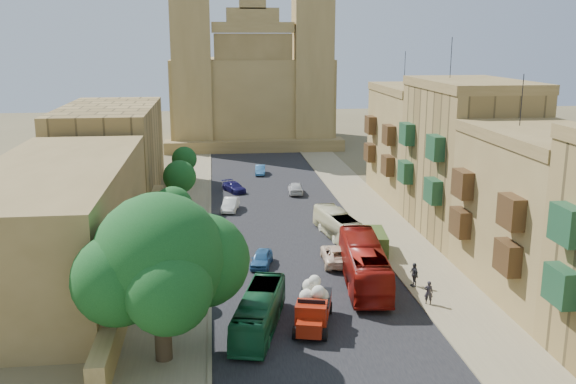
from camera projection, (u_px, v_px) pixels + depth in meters
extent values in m
cube|color=black|center=(283.00, 223.00, 61.69)|extent=(14.00, 140.00, 0.01)
cube|color=#827555|center=(379.00, 220.00, 62.77)|extent=(5.00, 140.00, 0.01)
cube|color=#827555|center=(183.00, 226.00, 60.60)|extent=(5.00, 140.00, 0.01)
cube|color=#827555|center=(354.00, 220.00, 62.47)|extent=(0.25, 140.00, 0.12)
cube|color=#827555|center=(210.00, 225.00, 60.88)|extent=(0.25, 140.00, 0.12)
cube|color=#1C472A|center=(560.00, 286.00, 33.85)|extent=(0.90, 2.20, 2.00)
cube|color=#1C472A|center=(567.00, 225.00, 33.07)|extent=(0.90, 2.20, 2.00)
cube|color=olive|center=(545.00, 219.00, 43.93)|extent=(8.00, 14.00, 10.50)
cube|color=olive|center=(553.00, 137.00, 42.61)|extent=(8.20, 14.00, 0.80)
cylinder|color=black|center=(522.00, 100.00, 44.69)|extent=(0.06, 0.06, 3.60)
cube|color=#442D16|center=(507.00, 257.00, 39.94)|extent=(0.90, 2.20, 2.00)
cube|color=#442D16|center=(460.00, 223.00, 47.51)|extent=(0.90, 2.20, 2.00)
cube|color=#442D16|center=(511.00, 212.00, 39.25)|extent=(0.90, 2.20, 2.00)
cube|color=#442D16|center=(463.00, 184.00, 46.82)|extent=(0.90, 2.20, 2.00)
cube|color=olive|center=(467.00, 162.00, 57.16)|extent=(8.00, 14.00, 13.00)
cube|color=olive|center=(472.00, 84.00, 55.55)|extent=(8.20, 14.00, 0.80)
cylinder|color=black|center=(451.00, 58.00, 57.62)|extent=(0.06, 0.06, 3.60)
cube|color=#1C472A|center=(433.00, 191.00, 53.23)|extent=(0.90, 2.20, 2.00)
cube|color=#1C472A|center=(405.00, 172.00, 60.80)|extent=(0.90, 2.20, 2.00)
cube|color=#1C472A|center=(435.00, 148.00, 52.38)|extent=(0.90, 2.20, 2.00)
cube|color=#1C472A|center=(407.00, 134.00, 59.95)|extent=(0.90, 2.20, 2.00)
cube|color=olive|center=(418.00, 145.00, 70.85)|extent=(8.00, 14.00, 11.50)
cube|color=olive|center=(420.00, 89.00, 69.42)|extent=(8.20, 14.00, 0.80)
cylinder|color=black|center=(405.00, 68.00, 71.49)|extent=(0.06, 0.06, 3.60)
cube|color=#442D16|center=(388.00, 165.00, 66.88)|extent=(0.90, 2.20, 2.00)
cube|color=#442D16|center=(370.00, 152.00, 74.46)|extent=(0.90, 2.20, 2.00)
cube|color=#442D16|center=(389.00, 135.00, 66.13)|extent=(0.90, 2.20, 2.00)
cube|color=#442D16|center=(370.00, 125.00, 73.70)|extent=(0.90, 2.20, 2.00)
cube|color=olive|center=(139.00, 252.00, 50.40)|extent=(1.00, 40.00, 1.80)
cube|color=olive|center=(58.00, 221.00, 47.07)|extent=(10.00, 28.00, 8.40)
cube|color=olive|center=(110.00, 151.00, 71.99)|extent=(10.00, 22.00, 10.00)
cube|color=olive|center=(250.00, 100.00, 109.30)|extent=(26.00, 20.00, 14.00)
cube|color=olive|center=(255.00, 145.00, 100.59)|extent=(28.00, 4.00, 1.80)
cube|color=olive|center=(253.00, 86.00, 100.10)|extent=(12.00, 2.00, 16.00)
cube|color=olive|center=(253.00, 27.00, 98.02)|extent=(12.60, 2.40, 1.60)
cube|color=olive|center=(253.00, 16.00, 97.63)|extent=(8.00, 2.00, 2.40)
cube|color=olive|center=(252.00, 4.00, 97.20)|extent=(4.00, 2.00, 1.60)
cube|color=olive|center=(191.00, 57.00, 99.23)|extent=(6.00, 6.00, 29.00)
cube|color=olive|center=(312.00, 56.00, 101.39)|extent=(6.00, 6.00, 29.00)
cylinder|color=#3A2C1D|center=(163.00, 329.00, 35.08)|extent=(0.94, 0.94, 3.58)
sphere|color=#103C16|center=(159.00, 259.00, 34.13)|extent=(7.17, 7.17, 7.17)
sphere|color=#103C16|center=(203.00, 260.00, 35.62)|extent=(5.28, 5.28, 5.28)
sphere|color=#103C16|center=(118.00, 280.00, 33.25)|extent=(4.90, 4.90, 4.90)
sphere|color=#103C16|center=(168.00, 291.00, 32.23)|extent=(4.53, 4.53, 4.53)
sphere|color=#103C16|center=(143.00, 235.00, 35.84)|extent=(4.15, 4.15, 4.15)
cylinder|color=#3A2C1D|center=(164.00, 289.00, 42.95)|extent=(0.44, 0.44, 1.88)
sphere|color=#103C16|center=(163.00, 262.00, 42.50)|extent=(2.74, 2.74, 2.74)
cylinder|color=#3A2C1D|center=(174.00, 233.00, 54.48)|extent=(0.44, 0.44, 2.33)
sphere|color=#103C16|center=(173.00, 206.00, 53.93)|extent=(3.39, 3.39, 3.39)
cylinder|color=#3A2C1D|center=(180.00, 199.00, 66.07)|extent=(0.44, 0.44, 2.32)
sphere|color=#103C16|center=(180.00, 177.00, 65.52)|extent=(3.38, 3.38, 3.38)
cylinder|color=#3A2C1D|center=(185.00, 176.00, 77.69)|extent=(0.44, 0.44, 2.07)
sphere|color=#103C16|center=(184.00, 159.00, 77.20)|extent=(3.01, 3.01, 3.01)
cube|color=maroon|center=(315.00, 303.00, 40.20)|extent=(2.64, 3.52, 0.79)
cube|color=black|center=(315.00, 297.00, 40.10)|extent=(2.70, 3.57, 0.10)
cube|color=maroon|center=(311.00, 316.00, 38.24)|extent=(2.14, 1.89, 1.57)
cube|color=maroon|center=(310.00, 329.00, 37.32)|extent=(1.70, 1.38, 0.87)
cube|color=black|center=(311.00, 306.00, 38.10)|extent=(1.63, 0.50, 0.79)
cylinder|color=black|center=(295.00, 333.00, 37.79)|extent=(0.49, 0.84, 0.79)
cylinder|color=black|center=(325.00, 334.00, 37.56)|extent=(0.49, 0.84, 0.79)
cylinder|color=black|center=(303.00, 306.00, 41.48)|extent=(0.49, 0.84, 0.79)
cylinder|color=black|center=(329.00, 308.00, 41.26)|extent=(0.49, 0.84, 0.79)
sphere|color=beige|center=(307.00, 297.00, 39.60)|extent=(0.96, 0.96, 0.96)
sphere|color=beige|center=(321.00, 296.00, 39.74)|extent=(0.96, 0.96, 0.96)
sphere|color=beige|center=(315.00, 291.00, 40.55)|extent=(0.96, 0.96, 0.96)
sphere|color=beige|center=(309.00, 286.00, 40.06)|extent=(0.87, 0.87, 0.87)
sphere|color=beige|center=(318.00, 292.00, 39.15)|extent=(0.87, 0.87, 0.87)
sphere|color=beige|center=(315.00, 281.00, 39.76)|extent=(0.79, 0.79, 0.79)
cube|color=#374B1C|center=(374.00, 242.00, 53.00)|extent=(2.32, 4.43, 1.76)
cylinder|color=black|center=(366.00, 254.00, 51.68)|extent=(0.36, 0.73, 0.70)
cylinder|color=black|center=(386.00, 254.00, 51.68)|extent=(0.36, 0.73, 0.70)
cylinder|color=black|center=(362.00, 243.00, 54.55)|extent=(0.36, 0.73, 0.70)
cylinder|color=black|center=(381.00, 243.00, 54.56)|extent=(0.36, 0.73, 0.70)
imported|color=#175931|center=(259.00, 312.00, 38.72)|extent=(4.10, 8.88, 2.41)
imported|color=maroon|center=(364.00, 264.00, 45.92)|extent=(3.81, 11.42, 3.12)
imported|color=#F7EFBC|center=(338.00, 225.00, 56.89)|extent=(3.22, 8.57, 2.33)
imported|color=#2B5F94|center=(262.00, 258.00, 49.84)|extent=(2.24, 3.84, 1.23)
imported|color=white|center=(230.00, 205.00, 65.87)|extent=(2.07, 4.11, 1.29)
imported|color=beige|center=(337.00, 255.00, 50.46)|extent=(2.65, 5.17, 1.40)
imported|color=#14124A|center=(234.00, 187.00, 73.97)|extent=(3.06, 4.25, 1.14)
imported|color=silver|center=(296.00, 188.00, 73.03)|extent=(1.92, 4.11, 1.36)
imported|color=teal|center=(260.00, 170.00, 83.43)|extent=(1.55, 3.68, 1.18)
imported|color=#2B282E|center=(429.00, 293.00, 42.65)|extent=(0.68, 0.55, 1.62)
imported|color=#37383E|center=(414.00, 275.00, 45.68)|extent=(0.62, 1.10, 1.77)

